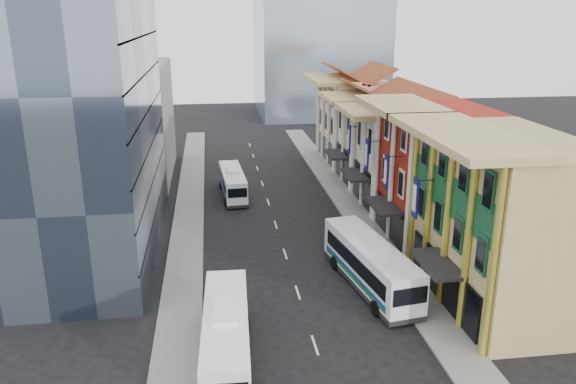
{
  "coord_description": "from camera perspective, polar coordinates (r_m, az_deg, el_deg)",
  "views": [
    {
      "loc": [
        -5.85,
        -28.9,
        19.82
      ],
      "look_at": [
        0.85,
        19.38,
        4.17
      ],
      "focal_mm": 35.0,
      "sensor_mm": 36.0,
      "label": 1
    }
  ],
  "objects": [
    {
      "name": "office_tower",
      "position": [
        49.42,
        -21.31,
        11.02
      ],
      "size": [
        12.0,
        26.0,
        30.0
      ],
      "primitive_type": "cube",
      "color": "#354155",
      "rests_on": "ground"
    },
    {
      "name": "office_block_far",
      "position": [
        72.76,
        -15.91,
        6.97
      ],
      "size": [
        10.0,
        18.0,
        14.0
      ],
      "primitive_type": "cube",
      "color": "gray",
      "rests_on": "ground"
    },
    {
      "name": "shophouse_cream_near",
      "position": [
        60.69,
        11.47,
        3.3
      ],
      "size": [
        8.0,
        9.0,
        10.0
      ],
      "primitive_type": "cube",
      "color": "white",
      "rests_on": "ground"
    },
    {
      "name": "shophouse_red",
      "position": [
        51.88,
        14.92,
        1.74
      ],
      "size": [
        8.0,
        10.0,
        12.0
      ],
      "primitive_type": "cube",
      "color": "maroon",
      "rests_on": "ground"
    },
    {
      "name": "ground",
      "position": [
        35.53,
        3.06,
        -16.14
      ],
      "size": [
        200.0,
        200.0,
        0.0
      ],
      "primitive_type": "plane",
      "color": "black",
      "rests_on": "ground"
    },
    {
      "name": "bus_left_far",
      "position": [
        63.37,
        -5.64,
        1.0
      ],
      "size": [
        2.9,
        10.1,
        3.2
      ],
      "primitive_type": null,
      "rotation": [
        0.0,
        0.0,
        0.06
      ],
      "color": "silver",
      "rests_on": "ground"
    },
    {
      "name": "shophouse_tan",
      "position": [
        41.64,
        21.14,
        -2.84
      ],
      "size": [
        8.0,
        14.0,
        12.0
      ],
      "primitive_type": "cube",
      "color": "tan",
      "rests_on": "ground"
    },
    {
      "name": "bus_right",
      "position": [
        42.65,
        8.36,
        -7.17
      ],
      "size": [
        4.74,
        12.48,
        3.91
      ],
      "primitive_type": null,
      "rotation": [
        0.0,
        0.0,
        0.16
      ],
      "color": "white",
      "rests_on": "ground"
    },
    {
      "name": "sidewalk_left",
      "position": [
        54.66,
        -10.16,
        -3.67
      ],
      "size": [
        3.0,
        90.0,
        0.15
      ],
      "primitive_type": "cube",
      "color": "slate",
      "rests_on": "ground"
    },
    {
      "name": "sedan_left",
      "position": [
        36.33,
        -6.01,
        -13.95
      ],
      "size": [
        2.32,
        4.67,
        1.53
      ],
      "primitive_type": "imported",
      "rotation": [
        0.0,
        0.0,
        0.12
      ],
      "color": "silver",
      "rests_on": "ground"
    },
    {
      "name": "shophouse_cream_far",
      "position": [
        78.8,
        6.88,
        7.2
      ],
      "size": [
        8.0,
        12.0,
        11.0
      ],
      "primitive_type": "cube",
      "color": "white",
      "rests_on": "ground"
    },
    {
      "name": "sidewalk_right",
      "position": [
        56.45,
        7.35,
        -2.83
      ],
      "size": [
        3.0,
        90.0,
        0.15
      ],
      "primitive_type": "cube",
      "color": "slate",
      "rests_on": "ground"
    },
    {
      "name": "bus_left_near",
      "position": [
        33.98,
        -6.31,
        -14.29
      ],
      "size": [
        3.14,
        11.53,
        3.67
      ],
      "primitive_type": null,
      "rotation": [
        0.0,
        0.0,
        -0.04
      ],
      "color": "white",
      "rests_on": "ground"
    },
    {
      "name": "shophouse_cream_mid",
      "position": [
        69.0,
        9.05,
        5.17
      ],
      "size": [
        8.0,
        9.0,
        10.0
      ],
      "primitive_type": "cube",
      "color": "white",
      "rests_on": "ground"
    }
  ]
}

